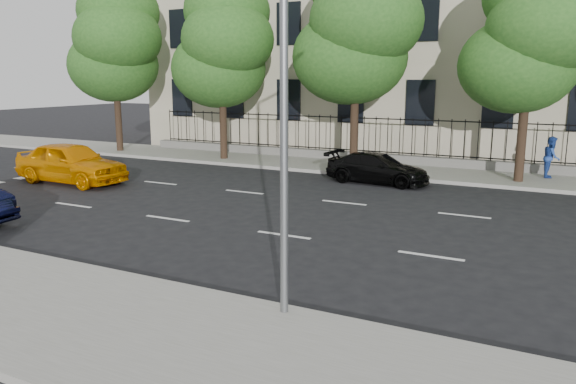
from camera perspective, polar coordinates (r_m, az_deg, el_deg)
name	(u,v)px	position (r m, az deg, el deg)	size (l,w,h in m)	color
ground	(235,261)	(13.30, -5.43, -7.04)	(120.00, 120.00, 0.00)	black
near_sidewalk	(110,324)	(10.36, -17.65, -12.69)	(60.00, 4.00, 0.15)	gray
far_sidewalk	(401,171)	(25.87, 11.41, 2.14)	(60.00, 4.00, 0.15)	gray
lane_markings	(317,217)	(17.32, 3.01, -2.54)	(49.60, 4.62, 0.01)	silver
crosswalk	(9,180)	(26.12, -26.45, 1.07)	(0.50, 12.10, 0.01)	silver
iron_fence	(411,154)	(27.41, 12.42, 3.83)	(30.00, 0.50, 2.20)	slate
street_light	(298,22)	(9.87, 1.07, 16.87)	(0.25, 3.32, 8.05)	slate
tree_a	(116,41)	(33.11, -17.04, 14.41)	(5.71, 5.31, 9.39)	#382619
tree_b	(224,43)	(28.73, -6.54, 14.76)	(5.53, 5.12, 8.97)	#382619
tree_c	(359,26)	(25.61, 7.19, 16.41)	(5.89, 5.50, 9.80)	#382619
tree_d	(532,34)	(24.08, 23.54, 14.50)	(5.34, 4.94, 8.84)	#382619
yellow_taxi	(71,163)	(24.32, -21.18, 2.80)	(1.98, 4.92, 1.68)	orange
black_sedan	(377,168)	(22.98, 9.08, 2.40)	(1.72, 4.22, 1.22)	black
pedestrian_far	(551,157)	(25.50, 25.20, 3.22)	(0.83, 0.64, 1.70)	#23439A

